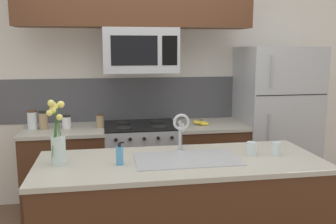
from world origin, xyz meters
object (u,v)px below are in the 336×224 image
object	(u,v)px
sink_faucet	(181,127)
drinking_glass	(251,148)
dish_soap_bottle	(120,155)
storage_jar_medium	(43,120)
refrigerator	(274,125)
stove_range	(141,167)
storage_jar_tall	(32,120)
microwave	(140,50)
flower_vase	(58,143)
storage_jar_short	(67,122)
banana_bunch	(201,123)
storage_jar_squat	(100,121)
spare_glass	(276,148)

from	to	relation	value
sink_faucet	drinking_glass	distance (m)	0.56
dish_soap_bottle	storage_jar_medium	bearing A→B (deg)	118.42
refrigerator	dish_soap_bottle	distance (m)	2.22
stove_range	storage_jar_tall	world-z (taller)	storage_jar_tall
microwave	flower_vase	size ratio (longest dim) A/B	1.60
flower_vase	sink_faucet	bearing A→B (deg)	10.82
storage_jar_tall	drinking_glass	bearing A→B (deg)	-34.48
refrigerator	storage_jar_tall	world-z (taller)	refrigerator
storage_jar_tall	dish_soap_bottle	size ratio (longest dim) A/B	1.17
drinking_glass	refrigerator	bearing A→B (deg)	57.69
storage_jar_short	sink_faucet	world-z (taller)	sink_faucet
stove_range	banana_bunch	distance (m)	0.80
refrigerator	dish_soap_bottle	world-z (taller)	refrigerator
storage_jar_short	storage_jar_squat	distance (m)	0.34
microwave	flower_vase	bearing A→B (deg)	-120.51
storage_jar_medium	sink_faucet	xyz separation A→B (m)	(1.20, -1.05, 0.11)
storage_jar_squat	sink_faucet	distance (m)	1.21
dish_soap_bottle	spare_glass	world-z (taller)	dish_soap_bottle
microwave	dish_soap_bottle	distance (m)	1.48
storage_jar_tall	dish_soap_bottle	world-z (taller)	storage_jar_tall
banana_bunch	drinking_glass	world-z (taller)	drinking_glass
banana_bunch	drinking_glass	size ratio (longest dim) A/B	1.88
dish_soap_bottle	drinking_glass	size ratio (longest dim) A/B	1.62
banana_bunch	spare_glass	distance (m)	1.22
banana_bunch	spare_glass	xyz separation A→B (m)	(0.27, -1.19, 0.03)
storage_jar_medium	storage_jar_squat	size ratio (longest dim) A/B	1.31
storage_jar_medium	flower_vase	xyz separation A→B (m)	(0.28, -1.22, 0.07)
storage_jar_squat	drinking_glass	distance (m)	1.67
storage_jar_medium	storage_jar_short	distance (m)	0.23
storage_jar_short	spare_glass	distance (m)	2.10
stove_range	drinking_glass	size ratio (longest dim) A/B	9.16
storage_jar_medium	drinking_glass	xyz separation A→B (m)	(1.71, -1.23, -0.04)
stove_range	storage_jar_tall	distance (m)	1.22
dish_soap_bottle	storage_jar_squat	bearing A→B (deg)	96.33
storage_jar_tall	sink_faucet	xyz separation A→B (m)	(1.31, -1.06, 0.10)
storage_jar_tall	banana_bunch	world-z (taller)	storage_jar_tall
microwave	sink_faucet	size ratio (longest dim) A/B	2.43
stove_range	storage_jar_squat	size ratio (longest dim) A/B	6.68
sink_faucet	drinking_glass	bearing A→B (deg)	-19.84
stove_range	storage_jar_medium	xyz separation A→B (m)	(-0.98, 0.01, 0.54)
storage_jar_squat	dish_soap_bottle	bearing A→B (deg)	-83.67
microwave	refrigerator	distance (m)	1.72
storage_jar_short	drinking_glass	distance (m)	1.93
microwave	drinking_glass	xyz separation A→B (m)	(0.73, -1.20, -0.73)
microwave	storage_jar_short	world-z (taller)	microwave
drinking_glass	sink_faucet	bearing A→B (deg)	160.16
refrigerator	flower_vase	distance (m)	2.54
microwave	drinking_glass	distance (m)	1.58
storage_jar_medium	spare_glass	distance (m)	2.28
microwave	dish_soap_bottle	world-z (taller)	microwave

